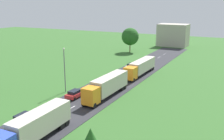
{
  "coord_description": "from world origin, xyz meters",
  "views": [
    {
      "loc": [
        24.88,
        -8.02,
        17.03
      ],
      "look_at": [
        -1.15,
        41.75,
        2.74
      ],
      "focal_mm": 41.09,
      "sensor_mm": 36.0,
      "label": 1
    }
  ],
  "objects_px": {
    "car_second": "(24,118)",
    "lamppost_second": "(64,68)",
    "car_third": "(75,94)",
    "truck_lead": "(34,126)",
    "truck_third": "(141,67)",
    "car_fourth": "(110,77)",
    "tree_birch": "(130,37)",
    "truck_second": "(107,86)",
    "car_fifth": "(131,66)",
    "distant_building": "(173,35)"
  },
  "relations": [
    {
      "from": "car_fifth",
      "to": "truck_lead",
      "type": "bearing_deg",
      "value": -83.74
    },
    {
      "from": "car_fifth",
      "to": "distant_building",
      "type": "bearing_deg",
      "value": 90.63
    },
    {
      "from": "truck_third",
      "to": "car_third",
      "type": "height_order",
      "value": "truck_third"
    },
    {
      "from": "tree_birch",
      "to": "car_fifth",
      "type": "bearing_deg",
      "value": -65.38
    },
    {
      "from": "car_second",
      "to": "car_fourth",
      "type": "height_order",
      "value": "car_fourth"
    },
    {
      "from": "truck_second",
      "to": "distant_building",
      "type": "distance_m",
      "value": 68.43
    },
    {
      "from": "distant_building",
      "to": "truck_third",
      "type": "bearing_deg",
      "value": -84.16
    },
    {
      "from": "truck_lead",
      "to": "car_fourth",
      "type": "height_order",
      "value": "truck_lead"
    },
    {
      "from": "truck_third",
      "to": "car_second",
      "type": "distance_m",
      "value": 33.67
    },
    {
      "from": "car_third",
      "to": "tree_birch",
      "type": "xyz_separation_m",
      "value": [
        -10.5,
        49.49,
        4.9
      ]
    },
    {
      "from": "tree_birch",
      "to": "distant_building",
      "type": "height_order",
      "value": "distant_building"
    },
    {
      "from": "truck_second",
      "to": "car_fourth",
      "type": "distance_m",
      "value": 10.88
    },
    {
      "from": "car_third",
      "to": "truck_lead",
      "type": "bearing_deg",
      "value": -72.79
    },
    {
      "from": "truck_lead",
      "to": "distant_building",
      "type": "relative_size",
      "value": 1.05
    },
    {
      "from": "car_second",
      "to": "lamppost_second",
      "type": "height_order",
      "value": "lamppost_second"
    },
    {
      "from": "car_second",
      "to": "tree_birch",
      "type": "height_order",
      "value": "tree_birch"
    },
    {
      "from": "truck_third",
      "to": "car_fifth",
      "type": "xyz_separation_m",
      "value": [
        -4.68,
        5.12,
        -1.31
      ]
    },
    {
      "from": "car_third",
      "to": "car_fourth",
      "type": "distance_m",
      "value": 13.19
    },
    {
      "from": "car_fourth",
      "to": "lamppost_second",
      "type": "distance_m",
      "value": 12.59
    },
    {
      "from": "truck_third",
      "to": "lamppost_second",
      "type": "xyz_separation_m",
      "value": [
        -8.75,
        -18.91,
        2.85
      ]
    },
    {
      "from": "car_second",
      "to": "car_third",
      "type": "xyz_separation_m",
      "value": [
        0.4,
        12.26,
        0.02
      ]
    },
    {
      "from": "lamppost_second",
      "to": "car_second",
      "type": "bearing_deg",
      "value": -76.51
    },
    {
      "from": "car_fifth",
      "to": "tree_birch",
      "type": "xyz_separation_m",
      "value": [
        -10.73,
        23.41,
        4.95
      ]
    },
    {
      "from": "car_third",
      "to": "tree_birch",
      "type": "bearing_deg",
      "value": 101.98
    },
    {
      "from": "car_second",
      "to": "lamppost_second",
      "type": "distance_m",
      "value": 15.29
    },
    {
      "from": "tree_birch",
      "to": "distant_building",
      "type": "distance_m",
      "value": 24.41
    },
    {
      "from": "car_second",
      "to": "car_third",
      "type": "relative_size",
      "value": 1.04
    },
    {
      "from": "car_third",
      "to": "truck_second",
      "type": "bearing_deg",
      "value": 34.61
    },
    {
      "from": "car_second",
      "to": "tree_birch",
      "type": "relative_size",
      "value": 0.48
    },
    {
      "from": "truck_lead",
      "to": "lamppost_second",
      "type": "height_order",
      "value": "lamppost_second"
    },
    {
      "from": "car_fourth",
      "to": "truck_lead",
      "type": "bearing_deg",
      "value": -81.22
    },
    {
      "from": "truck_lead",
      "to": "truck_third",
      "type": "bearing_deg",
      "value": 89.79
    },
    {
      "from": "car_second",
      "to": "car_fourth",
      "type": "bearing_deg",
      "value": 88.29
    },
    {
      "from": "car_second",
      "to": "lamppost_second",
      "type": "relative_size",
      "value": 0.48
    },
    {
      "from": "car_second",
      "to": "tree_birch",
      "type": "xyz_separation_m",
      "value": [
        -10.1,
        61.75,
        4.93
      ]
    },
    {
      "from": "truck_third",
      "to": "car_fourth",
      "type": "bearing_deg",
      "value": -120.35
    },
    {
      "from": "car_fourth",
      "to": "car_fifth",
      "type": "distance_m",
      "value": 12.9
    },
    {
      "from": "car_second",
      "to": "car_fifth",
      "type": "height_order",
      "value": "car_second"
    },
    {
      "from": "car_fourth",
      "to": "car_fifth",
      "type": "bearing_deg",
      "value": 90.58
    },
    {
      "from": "car_third",
      "to": "car_fifth",
      "type": "xyz_separation_m",
      "value": [
        0.23,
        26.08,
        -0.05
      ]
    },
    {
      "from": "truck_second",
      "to": "car_second",
      "type": "distance_m",
      "value": 16.65
    },
    {
      "from": "truck_lead",
      "to": "truck_third",
      "type": "height_order",
      "value": "truck_lead"
    },
    {
      "from": "car_fourth",
      "to": "lamppost_second",
      "type": "relative_size",
      "value": 0.5
    },
    {
      "from": "car_second",
      "to": "truck_second",
      "type": "bearing_deg",
      "value": 71.09
    },
    {
      "from": "truck_second",
      "to": "car_fourth",
      "type": "bearing_deg",
      "value": 115.36
    },
    {
      "from": "truck_third",
      "to": "tree_birch",
      "type": "relative_size",
      "value": 1.63
    },
    {
      "from": "truck_second",
      "to": "car_fourth",
      "type": "xyz_separation_m",
      "value": [
        -4.62,
        9.75,
        -1.39
      ]
    },
    {
      "from": "car_fifth",
      "to": "distant_building",
      "type": "distance_m",
      "value": 45.71
    },
    {
      "from": "truck_third",
      "to": "truck_lead",
      "type": "bearing_deg",
      "value": -90.21
    },
    {
      "from": "truck_second",
      "to": "truck_third",
      "type": "height_order",
      "value": "truck_second"
    }
  ]
}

